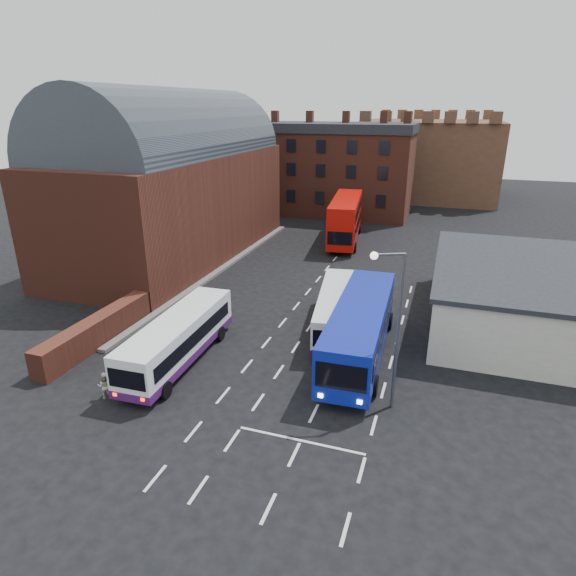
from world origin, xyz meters
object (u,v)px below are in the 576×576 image
(bus_red_double, at_px, (345,219))
(bus_white_outbound, at_px, (178,337))
(pedestrian_beige, at_px, (105,386))
(bus_white_inbound, at_px, (336,308))
(pedestrian_red, at_px, (121,374))
(bus_blue, at_px, (360,326))
(street_lamp, at_px, (393,318))

(bus_red_double, bearing_deg, bus_white_outbound, 75.91)
(bus_white_outbound, height_order, pedestrian_beige, bus_white_outbound)
(bus_red_double, bearing_deg, bus_white_inbound, 93.56)
(pedestrian_red, bearing_deg, bus_red_double, -98.99)
(bus_white_outbound, xyz_separation_m, bus_white_inbound, (7.82, 7.29, -0.06))
(bus_blue, distance_m, street_lamp, 6.13)
(street_lamp, relative_size, pedestrian_beige, 5.61)
(bus_blue, xyz_separation_m, pedestrian_beige, (-11.73, -8.71, -1.29))
(bus_white_inbound, height_order, pedestrian_beige, bus_white_inbound)
(street_lamp, bearing_deg, pedestrian_red, -168.74)
(bus_blue, distance_m, pedestrian_beige, 14.66)
(bus_red_double, xyz_separation_m, pedestrian_beige, (-5.26, -34.25, -1.88))
(street_lamp, bearing_deg, bus_white_inbound, 119.47)
(bus_white_inbound, height_order, bus_red_double, bus_red_double)
(pedestrian_beige, bearing_deg, pedestrian_red, -127.11)
(bus_white_inbound, distance_m, bus_blue, 3.92)
(pedestrian_red, height_order, pedestrian_beige, pedestrian_red)
(pedestrian_red, distance_m, pedestrian_beige, 1.14)
(bus_white_outbound, xyz_separation_m, pedestrian_red, (-1.51, -3.51, -0.81))
(bus_white_inbound, distance_m, street_lamp, 9.84)
(bus_white_outbound, height_order, street_lamp, street_lamp)
(pedestrian_red, bearing_deg, bus_white_outbound, -113.55)
(bus_white_inbound, distance_m, bus_red_double, 22.76)
(bus_blue, xyz_separation_m, street_lamp, (2.34, -4.83, 2.96))
(pedestrian_beige, bearing_deg, bus_blue, -170.50)
(bus_blue, height_order, street_lamp, street_lamp)
(bus_blue, xyz_separation_m, bus_red_double, (-6.47, 25.54, 0.59))
(bus_white_inbound, relative_size, pedestrian_beige, 6.88)
(street_lamp, xyz_separation_m, pedestrian_red, (-13.87, -2.76, -4.14))
(bus_blue, height_order, pedestrian_beige, bus_blue)
(bus_white_outbound, relative_size, bus_red_double, 0.83)
(bus_white_inbound, bearing_deg, pedestrian_red, 40.38)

